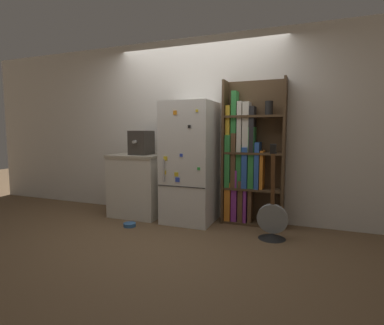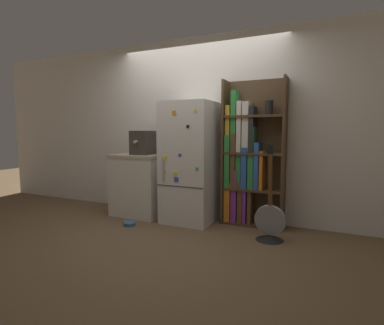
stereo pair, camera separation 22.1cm
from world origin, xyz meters
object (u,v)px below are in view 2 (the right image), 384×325
bookshelf (247,159)px  pet_bowl (129,223)px  guitar (270,226)px  espresso_machine (143,143)px  refrigerator (190,163)px

bookshelf → pet_bowl: 1.79m
bookshelf → guitar: size_ratio=1.73×
guitar → pet_bowl: 1.83m
espresso_machine → guitar: 2.16m
bookshelf → pet_bowl: (-1.40, -0.73, -0.85)m
espresso_machine → bookshelf: bearing=7.4°
pet_bowl → bookshelf: bearing=27.7°
guitar → pet_bowl: guitar is taller
refrigerator → bookshelf: bookshelf is taller
espresso_machine → pet_bowl: (0.12, -0.54, -1.06)m
refrigerator → guitar: refrigerator is taller
guitar → bookshelf: bearing=128.9°
bookshelf → guitar: bearing=-51.1°
espresso_machine → pet_bowl: 1.20m
espresso_machine → guitar: bearing=-9.1°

